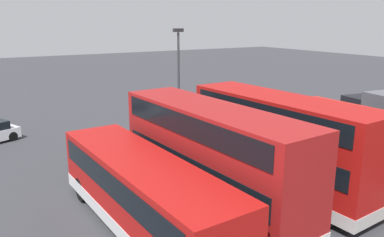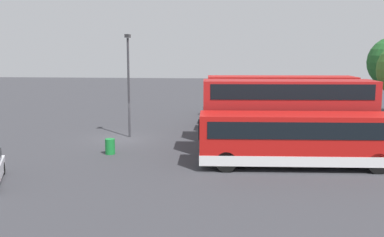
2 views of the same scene
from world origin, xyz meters
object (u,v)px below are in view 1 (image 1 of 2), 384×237
bus_double_decker_fourth (211,155)px  waste_bin_yellow (105,139)px  bus_single_deck_second (335,146)px  bus_double_decker_third (279,140)px  bus_single_deck_near_end (380,138)px  bus_single_deck_fifth (143,192)px  lamp_post_tall (179,73)px

bus_double_decker_fourth → waste_bin_yellow: bearing=-84.5°
bus_single_deck_second → bus_double_decker_third: bus_double_decker_third is taller
bus_double_decker_fourth → bus_single_deck_near_end: bearing=177.0°
bus_double_decker_third → bus_double_decker_fourth: same height
bus_double_decker_fourth → bus_single_deck_fifth: 3.35m
lamp_post_tall → bus_single_deck_near_end: bearing=119.3°
bus_double_decker_fourth → bus_single_deck_fifth: bearing=3.9°
bus_double_decker_fourth → lamp_post_tall: bearing=-112.6°
bus_double_decker_third → waste_bin_yellow: (5.01, -10.75, -1.97)m
bus_single_deck_second → bus_double_decker_fourth: 7.70m
bus_double_decker_third → waste_bin_yellow: bearing=-65.0°
bus_single_deck_near_end → bus_double_decker_fourth: 11.01m
lamp_post_tall → bus_double_decker_third: bearing=87.0°
bus_single_deck_second → bus_double_decker_fourth: (7.66, -0.26, 0.82)m
bus_single_deck_second → lamp_post_tall: (3.12, -11.15, 2.78)m
waste_bin_yellow → bus_single_deck_fifth: bearing=78.8°
bus_single_deck_near_end → lamp_post_tall: size_ratio=1.55×
bus_single_deck_near_end → bus_double_decker_fourth: size_ratio=1.10×
bus_double_decker_third → bus_single_deck_fifth: 7.26m
lamp_post_tall → bus_double_decker_fourth: bearing=67.4°
waste_bin_yellow → bus_single_deck_near_end: bearing=136.5°
bus_single_deck_fifth → bus_double_decker_third: bearing=-177.6°
bus_single_deck_near_end → lamp_post_tall: lamp_post_tall is taller
bus_single_deck_second → waste_bin_yellow: bearing=-51.9°
bus_double_decker_fourth → bus_double_decker_third: bearing=-178.9°
bus_double_decker_fourth → lamp_post_tall: size_ratio=1.41×
lamp_post_tall → waste_bin_yellow: size_ratio=7.85×
bus_double_decker_fourth → waste_bin_yellow: 11.06m
bus_single_deck_second → bus_single_deck_fifth: (10.90, -0.03, -0.00)m
lamp_post_tall → bus_single_deck_second: bearing=105.6°
bus_single_deck_near_end → waste_bin_yellow: (12.01, -11.40, -1.15)m
bus_double_decker_third → bus_double_decker_fourth: (3.96, 0.08, 0.00)m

